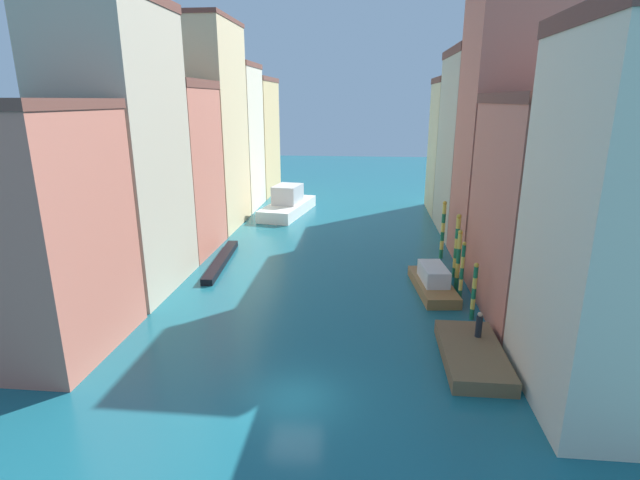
% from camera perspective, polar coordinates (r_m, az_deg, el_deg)
% --- Properties ---
extents(ground_plane, '(154.00, 154.00, 0.00)m').
position_cam_1_polar(ground_plane, '(46.00, 1.53, -0.81)').
color(ground_plane, '#196070').
extents(building_left_0, '(6.71, 8.55, 13.62)m').
position_cam_1_polar(building_left_0, '(29.52, -30.31, 0.89)').
color(building_left_0, '#C6705B').
rests_on(building_left_0, ground).
extents(building_left_1, '(6.71, 9.70, 20.19)m').
position_cam_1_polar(building_left_1, '(36.86, -22.63, 9.74)').
color(building_left_1, '#BCB299').
rests_on(building_left_1, ground).
extents(building_left_2, '(6.71, 8.52, 15.20)m').
position_cam_1_polar(building_left_2, '(45.31, -16.96, 8.10)').
color(building_left_2, '#C6705B').
rests_on(building_left_2, ground).
extents(building_left_3, '(6.71, 10.22, 21.51)m').
position_cam_1_polar(building_left_3, '(53.91, -13.37, 12.94)').
color(building_left_3, beige).
rests_on(building_left_3, ground).
extents(building_left_4, '(6.71, 8.52, 17.89)m').
position_cam_1_polar(building_left_4, '(63.14, -10.46, 11.89)').
color(building_left_4, beige).
rests_on(building_left_4, ground).
extents(building_left_5, '(6.71, 11.41, 16.64)m').
position_cam_1_polar(building_left_5, '(73.12, -8.20, 12.07)').
color(building_left_5, '#DBB77A').
rests_on(building_left_5, ground).
extents(building_right_0, '(6.71, 8.43, 17.00)m').
position_cam_1_polar(building_right_0, '(23.99, 32.91, 1.57)').
color(building_right_0, beige).
rests_on(building_right_0, ground).
extents(building_right_1, '(6.71, 11.66, 13.97)m').
position_cam_1_polar(building_right_1, '(33.44, 24.86, 3.51)').
color(building_right_1, '#C6705B').
rests_on(building_right_1, ground).
extents(building_right_2, '(6.71, 8.03, 22.38)m').
position_cam_1_polar(building_right_2, '(42.56, 21.17, 12.10)').
color(building_right_2, '#C6705B').
rests_on(building_right_2, ground).
extents(building_right_3, '(6.71, 11.18, 18.39)m').
position_cam_1_polar(building_right_3, '(51.95, 18.23, 10.74)').
color(building_right_3, '#BCB299').
rests_on(building_right_3, ground).
extents(building_right_4, '(6.71, 8.54, 16.08)m').
position_cam_1_polar(building_right_4, '(61.68, 16.22, 10.58)').
color(building_right_4, beige).
rests_on(building_right_4, ground).
extents(waterfront_dock, '(3.14, 6.62, 0.79)m').
position_cam_1_polar(waterfront_dock, '(27.71, 17.64, -12.84)').
color(waterfront_dock, brown).
rests_on(waterfront_dock, ground).
extents(person_on_dock, '(0.36, 0.36, 1.49)m').
position_cam_1_polar(person_on_dock, '(28.52, 18.35, -9.60)').
color(person_on_dock, black).
rests_on(person_on_dock, waterfront_dock).
extents(mooring_pole_0, '(0.31, 0.31, 3.81)m').
position_cam_1_polar(mooring_pole_0, '(31.97, 17.82, -5.76)').
color(mooring_pole_0, '#197247').
rests_on(mooring_pole_0, ground).
extents(mooring_pole_1, '(0.28, 0.28, 4.33)m').
position_cam_1_polar(mooring_pole_1, '(34.47, 16.51, -3.58)').
color(mooring_pole_1, '#197247').
rests_on(mooring_pole_1, ground).
extents(mooring_pole_2, '(0.34, 0.34, 4.69)m').
position_cam_1_polar(mooring_pole_2, '(36.04, 16.09, -2.36)').
color(mooring_pole_2, '#197247').
rests_on(mooring_pole_2, ground).
extents(mooring_pole_3, '(0.38, 0.38, 5.14)m').
position_cam_1_polar(mooring_pole_3, '(38.89, 15.92, -0.62)').
color(mooring_pole_3, '#197247').
rests_on(mooring_pole_3, ground).
extents(mooring_pole_4, '(0.36, 0.36, 5.17)m').
position_cam_1_polar(mooring_pole_4, '(43.35, 14.39, 1.23)').
color(mooring_pole_4, '#197247').
rests_on(mooring_pole_4, ground).
extents(vaporetto_white, '(5.75, 11.67, 3.57)m').
position_cam_1_polar(vaporetto_white, '(59.21, -3.84, 4.27)').
color(vaporetto_white, white).
rests_on(vaporetto_white, ground).
extents(gondola_black, '(1.72, 10.45, 0.53)m').
position_cam_1_polar(gondola_black, '(42.08, -11.64, -2.42)').
color(gondola_black, black).
rests_on(gondola_black, ground).
extents(motorboat_0, '(3.10, 7.12, 1.92)m').
position_cam_1_polar(motorboat_0, '(36.28, 13.27, -4.84)').
color(motorboat_0, olive).
rests_on(motorboat_0, ground).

